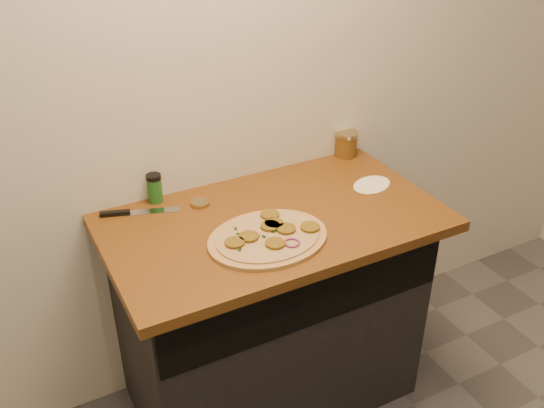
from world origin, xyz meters
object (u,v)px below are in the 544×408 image
chefs_knife (133,212)px  spice_shaker (155,188)px  pizza (268,237)px  salsa_jar (346,144)px

chefs_knife → spice_shaker: size_ratio=2.51×
pizza → chefs_knife: bearing=133.2°
pizza → spice_shaker: 0.49m
salsa_jar → spice_shaker: size_ratio=0.95×
chefs_knife → salsa_jar: salsa_jar is taller
chefs_knife → spice_shaker: spice_shaker is taller
pizza → spice_shaker: size_ratio=3.91×
pizza → salsa_jar: bearing=35.5°
chefs_knife → spice_shaker: bearing=24.8°
salsa_jar → spice_shaker: bearing=180.0°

